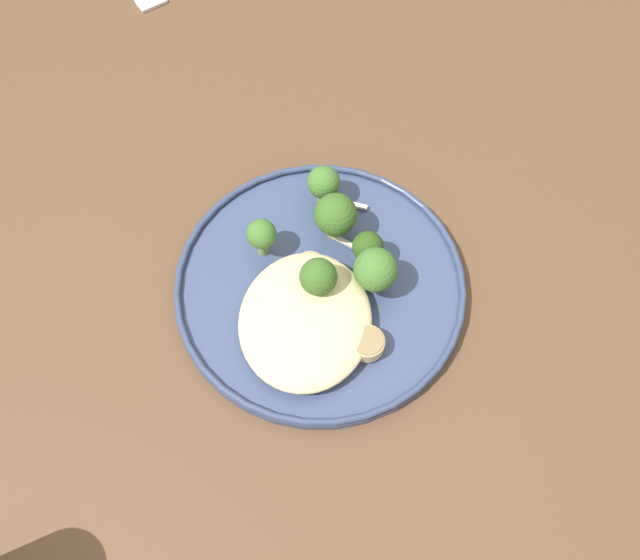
{
  "coord_description": "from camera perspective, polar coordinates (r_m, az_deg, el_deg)",
  "views": [
    {
      "loc": [
        -0.29,
        -0.01,
        1.37
      ],
      "look_at": [
        0.03,
        0.03,
        0.76
      ],
      "focal_mm": 39.36,
      "sensor_mm": 36.0,
      "label": 1
    }
  ],
  "objects": [
    {
      "name": "seared_scallop_on_noodles",
      "position": [
        0.67,
        -1.3,
        -3.96
      ],
      "size": [
        0.02,
        0.02,
        0.01
      ],
      "color": "beige",
      "rests_on": "dinner_plate"
    },
    {
      "name": "seared_scallop_left_edge",
      "position": [
        0.69,
        0.95,
        -0.24
      ],
      "size": [
        0.02,
        0.02,
        0.01
      ],
      "color": "#DBB77A",
      "rests_on": "dinner_plate"
    },
    {
      "name": "onion_sliver_curled_piece",
      "position": [
        0.72,
        2.24,
        2.91
      ],
      "size": [
        0.02,
        0.04,
        0.0
      ],
      "primitive_type": "cube",
      "rotation": [
        0.0,
        0.0,
        1.12
      ],
      "color": "silver",
      "rests_on": "dinner_plate"
    },
    {
      "name": "wooden_dining_table",
      "position": [
        0.77,
        1.74,
        -5.35
      ],
      "size": [
        1.4,
        1.0,
        0.74
      ],
      "color": "brown",
      "rests_on": "ground"
    },
    {
      "name": "broccoli_floret_center_pile",
      "position": [
        0.7,
        1.27,
        5.27
      ],
      "size": [
        0.04,
        0.04,
        0.06
      ],
      "color": "#7A994C",
      "rests_on": "dinner_plate"
    },
    {
      "name": "broccoli_floret_split_head",
      "position": [
        0.66,
        -0.13,
        0.14
      ],
      "size": [
        0.04,
        0.04,
        0.06
      ],
      "color": "#7A994C",
      "rests_on": "dinner_plate"
    },
    {
      "name": "onion_sliver_short_strip",
      "position": [
        0.74,
        2.18,
        6.28
      ],
      "size": [
        0.01,
        0.04,
        0.0
      ],
      "primitive_type": "cube",
      "rotation": [
        0.0,
        0.0,
        1.38
      ],
      "color": "silver",
      "rests_on": "dinner_plate"
    },
    {
      "name": "seared_scallop_tilted_round",
      "position": [
        0.7,
        -0.81,
        1.09
      ],
      "size": [
        0.03,
        0.03,
        0.01
      ],
      "color": "#E5C689",
      "rests_on": "dinner_plate"
    },
    {
      "name": "broccoli_floret_near_rim",
      "position": [
        0.72,
        0.3,
        7.87
      ],
      "size": [
        0.03,
        0.03,
        0.05
      ],
      "color": "#7A994C",
      "rests_on": "dinner_plate"
    },
    {
      "name": "seared_scallop_right_edge",
      "position": [
        0.66,
        3.86,
        -5.17
      ],
      "size": [
        0.03,
        0.03,
        0.02
      ],
      "color": "#DBB77A",
      "rests_on": "dinner_plate"
    },
    {
      "name": "ground",
      "position": [
        1.4,
        0.99,
        -15.7
      ],
      "size": [
        6.0,
        6.0,
        0.0
      ],
      "primitive_type": "plane",
      "color": "#2D2B28"
    },
    {
      "name": "onion_sliver_pale_crescent",
      "position": [
        0.69,
        -0.81,
        -0.34
      ],
      "size": [
        0.05,
        0.03,
        0.0
      ],
      "primitive_type": "cube",
      "rotation": [
        0.0,
        0.0,
        0.5
      ],
      "color": "silver",
      "rests_on": "dinner_plate"
    },
    {
      "name": "dinner_plate",
      "position": [
        0.7,
        0.0,
        -0.44
      ],
      "size": [
        0.29,
        0.29,
        0.02
      ],
      "color": "#38476B",
      "rests_on": "wooden_dining_table"
    },
    {
      "name": "broccoli_floret_small_sprig",
      "position": [
        0.69,
        -4.78,
        3.66
      ],
      "size": [
        0.03,
        0.03,
        0.05
      ],
      "color": "#7A994C",
      "rests_on": "dinner_plate"
    },
    {
      "name": "seared_scallop_rear_pale",
      "position": [
        0.67,
        -0.13,
        -2.64
      ],
      "size": [
        0.02,
        0.02,
        0.01
      ],
      "color": "beige",
      "rests_on": "dinner_plate"
    },
    {
      "name": "broccoli_floret_right_tilted",
      "position": [
        0.69,
        3.9,
        2.66
      ],
      "size": [
        0.03,
        0.03,
        0.04
      ],
      "color": "#7A994C",
      "rests_on": "dinner_plate"
    },
    {
      "name": "broccoli_floret_front_edge",
      "position": [
        0.67,
        4.53,
        0.8
      ],
      "size": [
        0.04,
        0.04,
        0.06
      ],
      "color": "#89A356",
      "rests_on": "dinner_plate"
    },
    {
      "name": "seared_scallop_front_small",
      "position": [
        0.67,
        2.02,
        -3.3
      ],
      "size": [
        0.03,
        0.03,
        0.01
      ],
      "color": "beige",
      "rests_on": "dinner_plate"
    },
    {
      "name": "noodle_bed",
      "position": [
        0.67,
        -1.21,
        -3.29
      ],
      "size": [
        0.15,
        0.13,
        0.03
      ],
      "color": "beige",
      "rests_on": "dinner_plate"
    }
  ]
}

